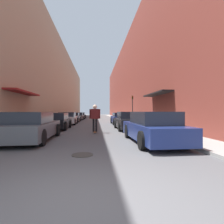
% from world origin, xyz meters
% --- Properties ---
extents(ground, '(143.71, 143.71, 0.00)m').
position_xyz_m(ground, '(0.00, 26.13, 0.00)').
color(ground, '#515154').
extents(curb_strip_left, '(1.80, 65.32, 0.12)m').
position_xyz_m(curb_strip_left, '(-4.83, 32.66, 0.06)').
color(curb_strip_left, gray).
rests_on(curb_strip_left, ground).
extents(curb_strip_right, '(1.80, 65.32, 0.12)m').
position_xyz_m(curb_strip_right, '(4.83, 32.66, 0.06)').
color(curb_strip_right, gray).
rests_on(curb_strip_right, ground).
extents(building_row_left, '(4.90, 65.32, 14.11)m').
position_xyz_m(building_row_left, '(-7.73, 32.66, 7.06)').
color(building_row_left, tan).
rests_on(building_row_left, ground).
extents(building_row_right, '(4.90, 65.32, 14.83)m').
position_xyz_m(building_row_right, '(7.73, 32.66, 7.41)').
color(building_row_right, brown).
rests_on(building_row_right, ground).
extents(parked_car_left_0, '(2.06, 4.73, 1.40)m').
position_xyz_m(parked_car_left_0, '(-2.88, 6.13, 0.68)').
color(parked_car_left_0, '#515459').
rests_on(parked_car_left_0, ground).
extents(parked_car_left_1, '(2.05, 3.94, 1.32)m').
position_xyz_m(parked_car_left_1, '(-2.94, 11.70, 0.63)').
color(parked_car_left_1, black).
rests_on(parked_car_left_1, ground).
extents(parked_car_left_2, '(1.96, 4.01, 1.35)m').
position_xyz_m(parked_car_left_2, '(-2.83, 16.97, 0.66)').
color(parked_car_left_2, silver).
rests_on(parked_car_left_2, ground).
extents(parked_car_left_3, '(2.00, 4.30, 1.29)m').
position_xyz_m(parked_car_left_3, '(-2.91, 22.16, 0.61)').
color(parked_car_left_3, '#515459').
rests_on(parked_car_left_3, ground).
extents(parked_car_left_4, '(1.95, 3.97, 1.28)m').
position_xyz_m(parked_car_left_4, '(-2.77, 27.45, 0.62)').
color(parked_car_left_4, gray).
rests_on(parked_car_left_4, ground).
extents(parked_car_left_5, '(2.08, 4.73, 1.25)m').
position_xyz_m(parked_car_left_5, '(-2.83, 33.10, 0.62)').
color(parked_car_left_5, '#515459').
rests_on(parked_car_left_5, ground).
extents(parked_car_right_0, '(1.93, 4.81, 1.41)m').
position_xyz_m(parked_car_right_0, '(2.81, 5.04, 0.68)').
color(parked_car_right_0, navy).
rests_on(parked_car_right_0, ground).
extents(parked_car_right_1, '(1.95, 4.31, 1.41)m').
position_xyz_m(parked_car_right_1, '(2.83, 10.85, 0.67)').
color(parked_car_right_1, '#232326').
rests_on(parked_car_right_1, ground).
extents(parked_car_right_2, '(1.88, 4.58, 1.30)m').
position_xyz_m(parked_car_right_2, '(2.98, 16.77, 0.64)').
color(parked_car_right_2, navy).
rests_on(parked_car_right_2, ground).
extents(skateboarder, '(0.72, 0.78, 1.87)m').
position_xyz_m(skateboarder, '(0.20, 8.97, 1.16)').
color(skateboarder, brown).
rests_on(skateboarder, ground).
extents(manhole_cover, '(0.70, 0.70, 0.02)m').
position_xyz_m(manhole_cover, '(-0.18, 3.06, 0.01)').
color(manhole_cover, '#332D28').
rests_on(manhole_cover, ground).
extents(traffic_light, '(0.16, 0.22, 3.29)m').
position_xyz_m(traffic_light, '(4.80, 18.62, 2.17)').
color(traffic_light, '#2D2D2D').
rests_on(traffic_light, curb_strip_right).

